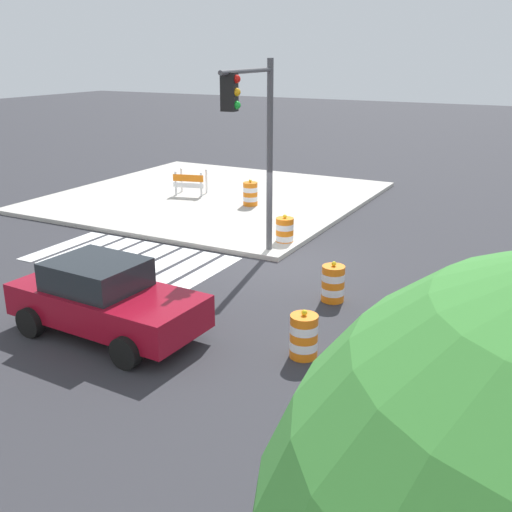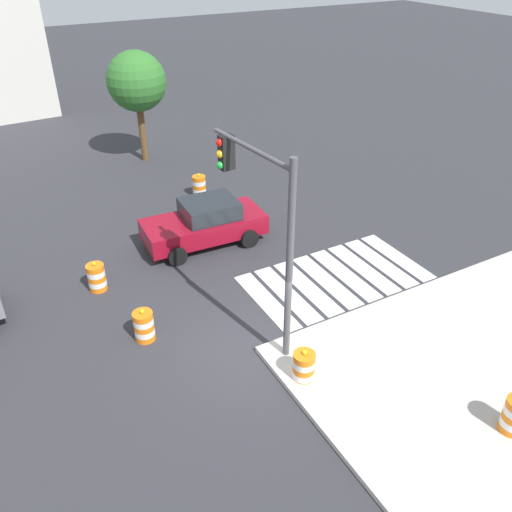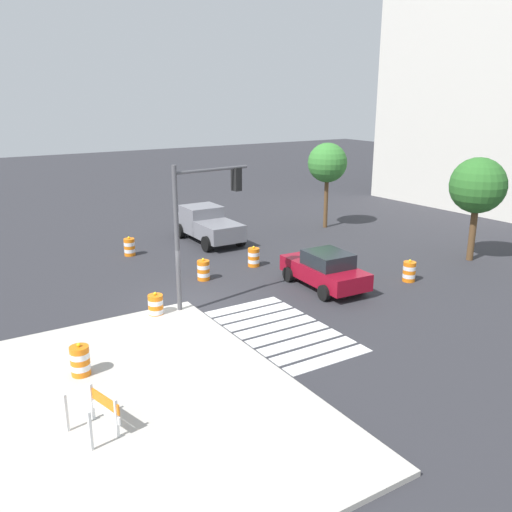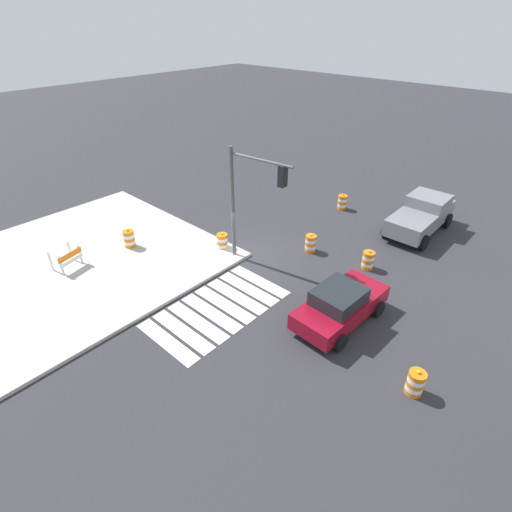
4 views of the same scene
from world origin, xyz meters
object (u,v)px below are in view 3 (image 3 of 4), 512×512
(traffic_barrel_on_sidewalk, at_px, (80,361))
(construction_barricade, at_px, (99,410))
(sports_car, at_px, (325,269))
(pickup_truck, at_px, (206,224))
(street_tree_streetside_near, at_px, (478,186))
(traffic_barrel_median_near, at_px, (254,257))
(traffic_barrel_far_curb, at_px, (129,247))
(traffic_barrel_crosswalk_end, at_px, (156,306))
(street_tree_streetside_mid, at_px, (327,163))
(traffic_barrel_median_far, at_px, (409,271))
(traffic_barrel_near_corner, at_px, (203,270))
(traffic_light_pole, at_px, (202,209))

(traffic_barrel_on_sidewalk, xyz_separation_m, construction_barricade, (3.05, -0.35, 0.12))
(sports_car, distance_m, construction_barricade, 12.73)
(pickup_truck, bearing_deg, construction_barricade, -35.02)
(traffic_barrel_on_sidewalk, height_order, street_tree_streetside_near, street_tree_streetside_near)
(traffic_barrel_median_near, bearing_deg, traffic_barrel_far_curb, -137.85)
(traffic_barrel_median_near, relative_size, traffic_barrel_far_curb, 1.00)
(sports_car, distance_m, traffic_barrel_crosswalk_end, 7.52)
(sports_car, height_order, traffic_barrel_on_sidewalk, sports_car)
(sports_car, distance_m, street_tree_streetside_near, 9.31)
(sports_car, bearing_deg, construction_barricade, -64.18)
(street_tree_streetside_mid, bearing_deg, traffic_barrel_median_far, -18.30)
(traffic_barrel_median_far, xyz_separation_m, street_tree_streetside_mid, (-10.08, 3.33, 3.55))
(traffic_barrel_on_sidewalk, bearing_deg, traffic_barrel_median_far, 94.36)
(traffic_barrel_on_sidewalk, height_order, construction_barricade, traffic_barrel_on_sidewalk)
(traffic_barrel_near_corner, distance_m, construction_barricade, 11.85)
(traffic_barrel_crosswalk_end, bearing_deg, traffic_barrel_near_corner, 130.44)
(sports_car, distance_m, traffic_barrel_near_corner, 5.44)
(traffic_barrel_on_sidewalk, relative_size, construction_barricade, 0.73)
(street_tree_streetside_near, relative_size, street_tree_streetside_mid, 0.98)
(sports_car, bearing_deg, traffic_barrel_far_curb, -148.98)
(pickup_truck, relative_size, street_tree_streetside_mid, 0.99)
(traffic_barrel_near_corner, bearing_deg, traffic_light_pole, -25.80)
(traffic_barrel_near_corner, relative_size, traffic_barrel_on_sidewalk, 1.00)
(traffic_barrel_median_near, relative_size, street_tree_streetside_mid, 0.19)
(sports_car, distance_m, street_tree_streetside_mid, 11.65)
(construction_barricade, bearing_deg, traffic_barrel_median_near, 133.00)
(traffic_barrel_median_near, bearing_deg, traffic_barrel_median_far, 40.37)
(traffic_barrel_on_sidewalk, xyz_separation_m, street_tree_streetside_mid, (-11.21, 18.15, 3.40))
(pickup_truck, height_order, traffic_light_pole, traffic_light_pole)
(traffic_barrel_on_sidewalk, distance_m, street_tree_streetside_mid, 21.60)
(traffic_barrel_crosswalk_end, xyz_separation_m, traffic_barrel_far_curb, (-8.46, 1.97, 0.00))
(traffic_barrel_median_far, relative_size, construction_barricade, 0.73)
(traffic_barrel_far_curb, bearing_deg, street_tree_streetside_mid, 87.93)
(traffic_barrel_median_near, height_order, traffic_light_pole, traffic_light_pole)
(traffic_barrel_near_corner, relative_size, traffic_barrel_median_near, 1.00)
(traffic_barrel_median_far, relative_size, traffic_barrel_on_sidewalk, 1.00)
(pickup_truck, xyz_separation_m, construction_barricade, (15.26, -10.70, -0.25))
(traffic_barrel_median_near, height_order, traffic_barrel_on_sidewalk, traffic_barrel_on_sidewalk)
(traffic_barrel_near_corner, bearing_deg, traffic_barrel_far_curb, -164.69)
(street_tree_streetside_near, xyz_separation_m, street_tree_streetside_mid, (-9.39, -1.76, 0.25))
(street_tree_streetside_near, bearing_deg, traffic_barrel_near_corner, -108.72)
(traffic_barrel_on_sidewalk, relative_size, traffic_light_pole, 0.19)
(traffic_barrel_crosswalk_end, bearing_deg, street_tree_streetside_near, 85.16)
(traffic_barrel_median_near, bearing_deg, traffic_barrel_crosswalk_end, -61.58)
(traffic_barrel_median_far, bearing_deg, street_tree_streetside_near, 97.67)
(sports_car, relative_size, traffic_barrel_median_near, 4.30)
(sports_car, relative_size, traffic_barrel_crosswalk_end, 4.30)
(pickup_truck, relative_size, street_tree_streetside_near, 1.00)
(sports_car, height_order, street_tree_streetside_near, street_tree_streetside_near)
(traffic_barrel_crosswalk_end, height_order, traffic_barrel_on_sidewalk, traffic_barrel_on_sidewalk)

